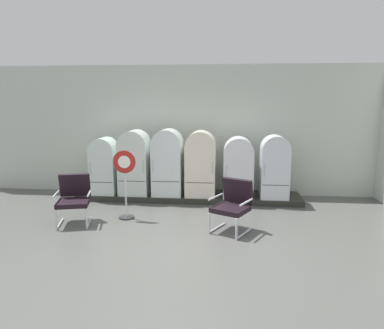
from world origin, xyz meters
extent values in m
cube|color=#4F504C|center=(0.00, 0.00, -0.03)|extent=(12.00, 10.00, 0.05)
cube|color=beige|center=(0.00, 3.66, 1.64)|extent=(11.76, 0.12, 3.27)
cube|color=#47443F|center=(0.00, 3.66, 2.92)|extent=(11.76, 0.07, 0.06)
cube|color=#292C24|center=(0.00, 3.02, 0.07)|extent=(5.42, 0.95, 0.13)
cube|color=silver|center=(-2.05, 2.88, 0.67)|extent=(0.61, 0.58, 1.07)
cylinder|color=silver|center=(-2.05, 2.88, 1.21)|extent=(0.61, 0.57, 0.61)
cube|color=#383838|center=(-2.05, 2.59, 0.48)|extent=(0.56, 0.01, 0.01)
cylinder|color=silver|center=(-2.30, 2.57, 0.80)|extent=(0.02, 0.02, 0.28)
cube|color=silver|center=(-1.31, 2.93, 0.74)|extent=(0.70, 0.67, 1.21)
cylinder|color=silver|center=(-1.31, 2.93, 1.34)|extent=(0.70, 0.66, 0.70)
cube|color=#383838|center=(-1.31, 2.59, 0.52)|extent=(0.65, 0.01, 0.01)
cylinder|color=silver|center=(-1.02, 2.57, 0.88)|extent=(0.02, 0.02, 0.28)
cube|color=silver|center=(-0.50, 2.92, 0.75)|extent=(0.71, 0.66, 1.24)
cylinder|color=silver|center=(-0.50, 2.92, 1.37)|extent=(0.71, 0.65, 0.71)
cube|color=#383838|center=(-0.50, 2.59, 0.53)|extent=(0.65, 0.01, 0.01)
cylinder|color=silver|center=(-0.79, 2.57, 0.90)|extent=(0.02, 0.02, 0.28)
cube|color=silver|center=(0.30, 2.90, 0.74)|extent=(0.71, 0.62, 1.20)
cylinder|color=silver|center=(0.30, 2.90, 1.34)|extent=(0.71, 0.61, 0.71)
cube|color=#383838|center=(0.30, 2.59, 0.52)|extent=(0.65, 0.01, 0.01)
cylinder|color=silver|center=(0.59, 2.57, 0.88)|extent=(0.02, 0.02, 0.28)
cube|color=white|center=(1.19, 2.92, 0.67)|extent=(0.70, 0.67, 1.07)
cylinder|color=white|center=(1.19, 2.92, 1.20)|extent=(0.70, 0.65, 0.70)
cube|color=#383838|center=(1.19, 2.59, 0.48)|extent=(0.64, 0.01, 0.01)
cylinder|color=silver|center=(0.91, 2.57, 0.80)|extent=(0.02, 0.02, 0.28)
cube|color=silver|center=(2.04, 2.89, 0.71)|extent=(0.65, 0.60, 1.15)
cylinder|color=silver|center=(2.04, 2.89, 1.28)|extent=(0.65, 0.59, 0.65)
cube|color=#383838|center=(2.04, 2.59, 0.50)|extent=(0.60, 0.01, 0.01)
cylinder|color=silver|center=(1.77, 2.57, 0.84)|extent=(0.02, 0.02, 0.28)
cylinder|color=silver|center=(-2.32, 0.94, 0.02)|extent=(0.19, 0.61, 0.04)
cylinder|color=silver|center=(-2.25, 0.66, 0.21)|extent=(0.05, 0.05, 0.37)
cylinder|color=silver|center=(-1.78, 1.08, 0.02)|extent=(0.19, 0.61, 0.04)
cylinder|color=silver|center=(-1.71, 0.80, 0.21)|extent=(0.05, 0.05, 0.37)
cube|color=black|center=(-2.05, 1.01, 0.44)|extent=(0.71, 0.69, 0.09)
cube|color=black|center=(-2.12, 1.30, 0.72)|extent=(0.62, 0.31, 0.48)
cylinder|color=silver|center=(-2.36, 0.93, 0.62)|extent=(0.16, 0.50, 0.04)
cylinder|color=silver|center=(-1.75, 1.09, 0.62)|extent=(0.16, 0.50, 0.04)
cylinder|color=silver|center=(0.75, 1.01, 0.02)|extent=(0.33, 0.56, 0.04)
cylinder|color=silver|center=(0.61, 0.76, 0.21)|extent=(0.05, 0.05, 0.37)
cylinder|color=silver|center=(1.24, 0.75, 0.02)|extent=(0.33, 0.56, 0.04)
cylinder|color=silver|center=(1.10, 0.50, 0.21)|extent=(0.05, 0.05, 0.37)
cube|color=black|center=(0.99, 0.88, 0.44)|extent=(0.79, 0.77, 0.09)
cube|color=black|center=(1.13, 1.14, 0.72)|extent=(0.60, 0.43, 0.48)
cylinder|color=silver|center=(0.72, 1.03, 0.62)|extent=(0.27, 0.46, 0.04)
cylinder|color=silver|center=(1.27, 0.73, 0.62)|extent=(0.27, 0.46, 0.04)
cylinder|color=#2D2D30|center=(-1.13, 1.48, 0.01)|extent=(0.32, 0.32, 0.03)
cylinder|color=silver|center=(-1.13, 1.48, 0.61)|extent=(0.04, 0.04, 1.16)
cylinder|color=#A11F1A|center=(-1.13, 1.45, 1.19)|extent=(0.46, 0.02, 0.46)
cylinder|color=white|center=(-1.13, 1.44, 1.19)|extent=(0.25, 0.00, 0.25)
camera|label=1|loc=(0.89, -5.46, 2.43)|focal=33.46mm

